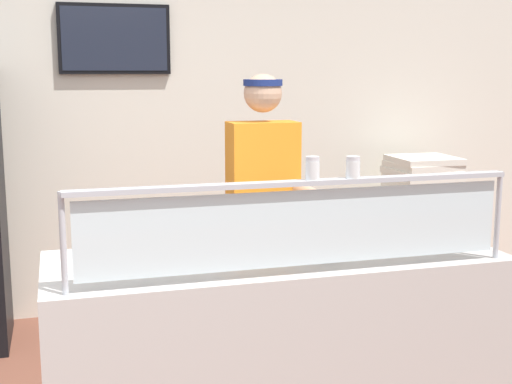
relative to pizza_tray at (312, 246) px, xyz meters
name	(u,v)px	position (x,y,z in m)	size (l,w,h in m)	color
shop_rear_unit	(184,128)	(-0.20, 2.18, 0.39)	(6.46, 0.13, 2.70)	silver
serving_counter	(275,354)	(-0.19, -0.05, -0.49)	(2.06, 0.76, 0.95)	#BCB7B2
sneeze_guard	(300,214)	(-0.19, -0.36, 0.24)	(1.88, 0.06, 0.39)	#B2B5BC
pizza_tray	(312,246)	(0.00, 0.00, 0.00)	(0.43, 0.43, 0.04)	#9EA0A8
pizza_server	(310,243)	(-0.01, -0.02, 0.02)	(0.07, 0.28, 0.01)	#ADAFB7
parmesan_shaker	(312,170)	(-0.14, -0.36, 0.42)	(0.06, 0.06, 0.10)	white
pepper_flake_shaker	(353,169)	(0.04, -0.36, 0.41)	(0.06, 0.06, 0.09)	white
worker_figure	(264,210)	(-0.02, 0.70, 0.04)	(0.41, 0.50, 1.76)	#23232D
prep_shelf	(419,250)	(1.54, 1.69, -0.56)	(0.70, 0.55, 0.82)	#B7BABF
pizza_box_stack	(422,177)	(1.53, 1.69, 0.01)	(0.49, 0.48, 0.31)	silver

